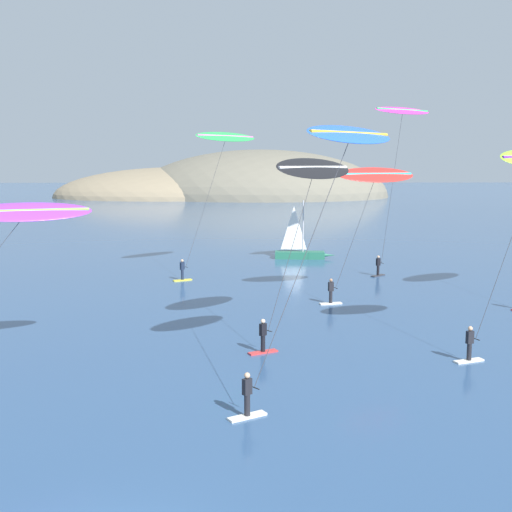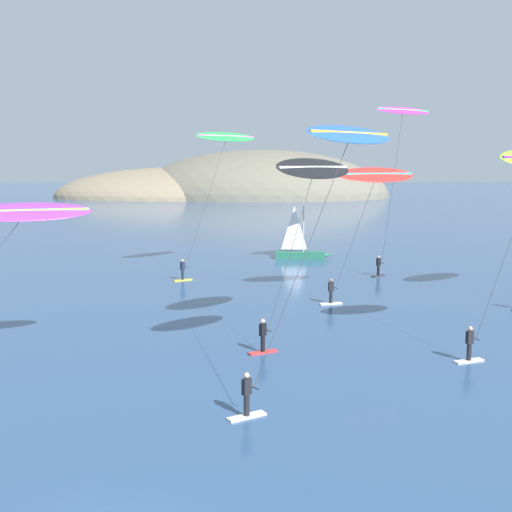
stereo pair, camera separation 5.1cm
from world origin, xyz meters
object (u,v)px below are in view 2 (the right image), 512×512
kitesurfer_blue (342,155)px  kitesurfer_red (373,183)px  sailboat_near (303,252)px  kitesurfer_magenta (401,124)px  kitesurfer_green (223,146)px  kitesurfer_purple (17,223)px  kitesurfer_black (311,180)px

kitesurfer_blue → kitesurfer_red: 17.36m
sailboat_near → kitesurfer_magenta: (6.99, -8.99, 11.80)m
kitesurfer_green → kitesurfer_purple: bearing=-109.3°
kitesurfer_green → kitesurfer_black: kitesurfer_green is taller
kitesurfer_blue → kitesurfer_red: bearing=74.2°
sailboat_near → kitesurfer_purple: (-16.14, -33.24, 5.96)m
kitesurfer_magenta → kitesurfer_green: 14.65m
kitesurfer_blue → kitesurfer_black: (-0.48, 7.02, -1.17)m
kitesurfer_blue → kitesurfer_green: (-5.46, 27.54, 1.04)m
sailboat_near → kitesurfer_black: bearing=-95.0°
kitesurfer_red → kitesurfer_black: bearing=-118.4°
kitesurfer_red → kitesurfer_black: size_ratio=0.94×
kitesurfer_blue → kitesurfer_black: size_ratio=1.13×
kitesurfer_blue → sailboat_near: bearing=86.7°
kitesurfer_purple → kitesurfer_red: kitesurfer_red is taller
sailboat_near → kitesurfer_black: size_ratio=0.62×
sailboat_near → kitesurfer_black: (-2.56, -29.22, 7.77)m
kitesurfer_purple → kitesurfer_black: 14.28m
kitesurfer_purple → sailboat_near: bearing=64.1°
kitesurfer_green → kitesurfer_red: kitesurfer_green is taller
sailboat_near → kitesurfer_red: kitesurfer_red is taller
kitesurfer_blue → kitesurfer_magenta: size_ratio=0.78×
kitesurfer_blue → kitesurfer_magenta: kitesurfer_magenta is taller
kitesurfer_blue → kitesurfer_green: bearing=101.2°
kitesurfer_blue → kitesurfer_black: bearing=93.9°
kitesurfer_magenta → kitesurfer_red: 12.32m
kitesurfer_blue → kitesurfer_green: 28.09m
kitesurfer_purple → kitesurfer_red: (18.77, 13.63, 1.36)m
sailboat_near → kitesurfer_blue: kitesurfer_blue is taller
kitesurfer_green → kitesurfer_red: 15.14m
kitesurfer_magenta → kitesurfer_black: kitesurfer_magenta is taller
kitesurfer_red → kitesurfer_black: 10.94m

